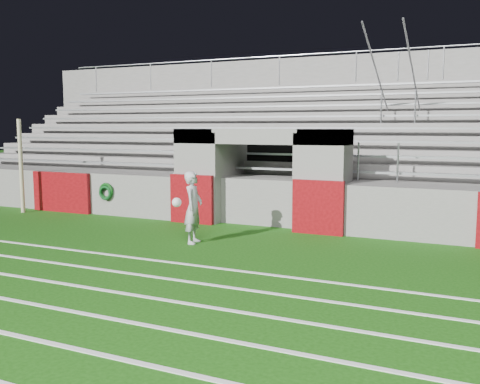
% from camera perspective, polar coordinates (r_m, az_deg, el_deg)
% --- Properties ---
extents(ground, '(90.00, 90.00, 0.00)m').
position_cam_1_polar(ground, '(11.52, -4.72, -6.38)').
color(ground, '#15490C').
rests_on(ground, ground).
extents(field_post, '(0.13, 0.13, 2.89)m').
position_cam_1_polar(field_post, '(17.85, -22.32, 2.57)').
color(field_post, '#B9AF8A').
rests_on(field_post, ground).
extents(field_markings, '(28.00, 8.09, 0.01)m').
position_cam_1_polar(field_markings, '(7.77, -23.85, -13.58)').
color(field_markings, white).
rests_on(field_markings, ground).
extents(stadium_structure, '(26.00, 8.48, 5.42)m').
position_cam_1_polar(stadium_structure, '(18.59, 7.51, 3.33)').
color(stadium_structure, slate).
rests_on(stadium_structure, ground).
extents(goalkeeper_with_ball, '(0.63, 0.72, 1.65)m').
position_cam_1_polar(goalkeeper_with_ball, '(12.23, -5.04, -1.63)').
color(goalkeeper_with_ball, '#ACAFB5').
rests_on(goalkeeper_with_ball, ground).
extents(hose_coil, '(0.50, 0.14, 0.52)m').
position_cam_1_polar(hose_coil, '(16.45, -14.14, 0.02)').
color(hose_coil, '#0D4511').
rests_on(hose_coil, ground).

